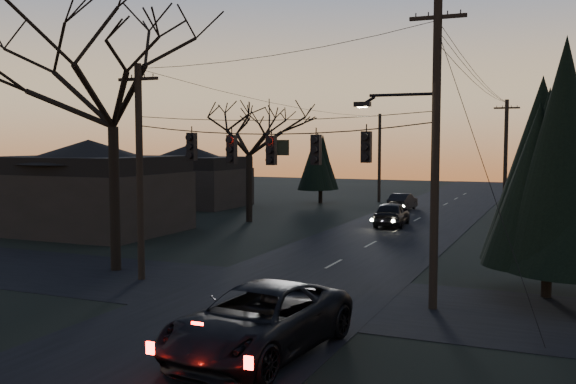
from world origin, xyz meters
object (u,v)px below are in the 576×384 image
at_px(utility_pole_right, 433,309).
at_px(evergreen_right, 550,165).
at_px(suv_near, 259,321).
at_px(bare_tree_left, 112,68).
at_px(sedan_oncoming_b, 403,202).
at_px(utility_pole_far_r, 504,217).
at_px(utility_pole_far_l, 379,202).
at_px(sedan_oncoming_a, 392,214).
at_px(utility_pole_left, 142,279).

height_order(utility_pole_right, evergreen_right, evergreen_right).
height_order(evergreen_right, suv_near, evergreen_right).
distance_m(bare_tree_left, evergreen_right, 17.56).
bearing_deg(evergreen_right, sedan_oncoming_b, 112.98).
xyz_separation_m(bare_tree_left, sedan_oncoming_b, (5.74, 28.64, -7.86)).
xyz_separation_m(utility_pole_right, suv_near, (-3.31, -6.26, 0.86)).
bearing_deg(sedan_oncoming_b, evergreen_right, 115.88).
relative_size(utility_pole_right, utility_pole_far_r, 1.18).
relative_size(utility_pole_right, utility_pole_far_l, 1.25).
xyz_separation_m(utility_pole_far_l, suv_near, (8.19, -42.26, 0.86)).
bearing_deg(sedan_oncoming_b, sedan_oncoming_a, 101.89).
bearing_deg(suv_near, utility_pole_far_r, 90.91).
bearing_deg(utility_pole_far_r, utility_pole_far_l, 145.18).
bearing_deg(utility_pole_far_l, suv_near, -79.03).
height_order(utility_pole_far_r, utility_pole_far_l, utility_pole_far_r).
relative_size(utility_pole_left, utility_pole_far_l, 1.06).
height_order(suv_near, sedan_oncoming_b, suv_near).
bearing_deg(utility_pole_far_l, sedan_oncoming_b, -59.88).
bearing_deg(suv_near, sedan_oncoming_a, 102.98).
relative_size(utility_pole_far_r, bare_tree_left, 0.70).
relative_size(utility_pole_far_l, sedan_oncoming_b, 1.97).
bearing_deg(utility_pole_right, suv_near, -117.85).
height_order(utility_pole_left, utility_pole_far_r, same).
xyz_separation_m(utility_pole_far_l, bare_tree_left, (-2.12, -34.89, 8.53)).
bearing_deg(utility_pole_far_r, sedan_oncoming_b, 167.48).
bearing_deg(sedan_oncoming_b, suv_near, 100.14).
bearing_deg(bare_tree_left, utility_pole_left, -27.66).
relative_size(utility_pole_left, bare_tree_left, 0.70).
height_order(utility_pole_left, bare_tree_left, bare_tree_left).
xyz_separation_m(utility_pole_right, sedan_oncoming_b, (-7.87, 29.75, 0.67)).
xyz_separation_m(utility_pole_right, utility_pole_far_l, (-11.50, 36.00, 0.00)).
bearing_deg(bare_tree_left, utility_pole_right, -4.66).
bearing_deg(bare_tree_left, sedan_oncoming_b, 78.66).
relative_size(utility_pole_right, utility_pole_left, 1.18).
relative_size(utility_pole_far_l, evergreen_right, 0.99).
distance_m(utility_pole_far_l, sedan_oncoming_b, 7.26).
xyz_separation_m(bare_tree_left, evergreen_right, (17.00, 2.10, -3.88)).
distance_m(utility_pole_far_l, sedan_oncoming_a, 17.03).
relative_size(bare_tree_left, evergreen_right, 1.50).
height_order(sedan_oncoming_a, sedan_oncoming_b, sedan_oncoming_a).
height_order(utility_pole_far_r, sedan_oncoming_b, utility_pole_far_r).
bearing_deg(utility_pole_right, utility_pole_far_r, 90.00).
distance_m(evergreen_right, sedan_oncoming_b, 29.10).
xyz_separation_m(suv_near, sedan_oncoming_a, (-2.99, 26.06, -0.07)).
height_order(utility_pole_left, suv_near, utility_pole_left).
bearing_deg(sedan_oncoming_a, suv_near, 92.24).
relative_size(bare_tree_left, sedan_oncoming_a, 2.61).
bearing_deg(utility_pole_far_l, evergreen_right, -65.59).
bearing_deg(utility_pole_far_r, utility_pole_left, -112.33).
distance_m(utility_pole_far_l, evergreen_right, 36.30).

